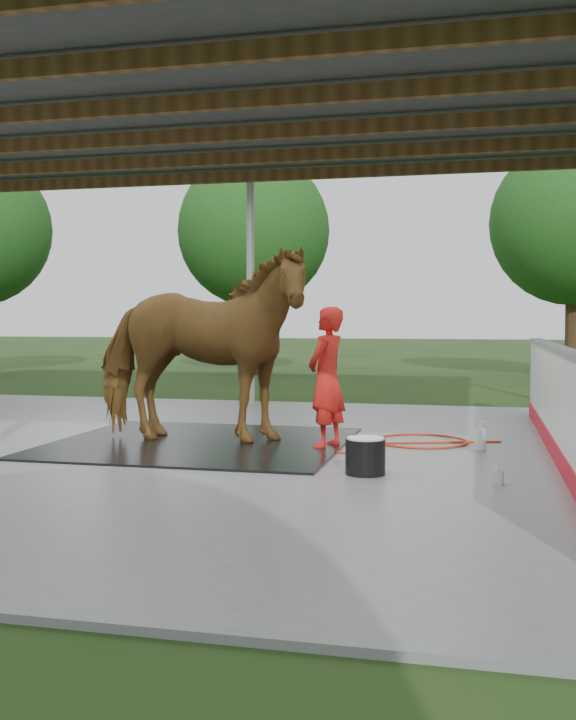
% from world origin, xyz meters
% --- Properties ---
extents(ground, '(100.00, 100.00, 0.00)m').
position_xyz_m(ground, '(0.00, 0.00, 0.00)').
color(ground, '#1E3814').
extents(concrete_slab, '(12.00, 10.00, 0.05)m').
position_xyz_m(concrete_slab, '(0.00, 0.00, 0.03)').
color(concrete_slab, slate).
rests_on(concrete_slab, ground).
extents(pavilion_structure, '(12.60, 10.60, 4.05)m').
position_xyz_m(pavilion_structure, '(0.00, -0.00, 3.97)').
color(pavilion_structure, beige).
rests_on(pavilion_structure, ground).
extents(dasher_board, '(0.16, 8.00, 1.15)m').
position_xyz_m(dasher_board, '(4.60, 0.00, 0.59)').
color(dasher_board, red).
rests_on(dasher_board, concrete_slab).
extents(tree_belt, '(28.00, 28.00, 5.80)m').
position_xyz_m(tree_belt, '(0.30, 0.90, 3.79)').
color(tree_belt, '#382314').
rests_on(tree_belt, ground).
extents(rubber_mat, '(3.30, 3.09, 0.02)m').
position_xyz_m(rubber_mat, '(0.66, 0.26, 0.06)').
color(rubber_mat, black).
rests_on(rubber_mat, concrete_slab).
extents(horse, '(2.67, 1.31, 2.21)m').
position_xyz_m(horse, '(0.66, 0.26, 1.18)').
color(horse, brown).
rests_on(horse, rubber_mat).
extents(handler, '(0.54, 0.66, 1.57)m').
position_xyz_m(handler, '(2.14, 0.30, 0.84)').
color(handler, red).
rests_on(handler, concrete_slab).
extents(wash_bucket, '(0.37, 0.37, 0.34)m').
position_xyz_m(wash_bucket, '(2.76, -1.10, 0.23)').
color(wash_bucket, black).
rests_on(wash_bucket, concrete_slab).
extents(soap_bottle_a, '(0.18, 0.18, 0.34)m').
position_xyz_m(soap_bottle_a, '(3.81, 0.44, 0.22)').
color(soap_bottle_a, silver).
rests_on(soap_bottle_a, concrete_slab).
extents(soap_bottle_b, '(0.10, 0.11, 0.18)m').
position_xyz_m(soap_bottle_b, '(3.95, -1.30, 0.14)').
color(soap_bottle_b, '#338CD8').
rests_on(soap_bottle_b, concrete_slab).
extents(hose_coil, '(2.04, 1.58, 0.02)m').
position_xyz_m(hose_coil, '(2.90, 0.77, 0.06)').
color(hose_coil, '#B82F0D').
rests_on(hose_coil, concrete_slab).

